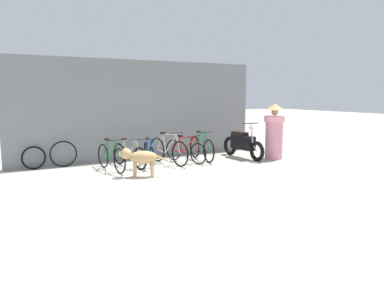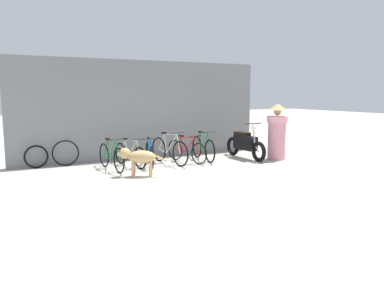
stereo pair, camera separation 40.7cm
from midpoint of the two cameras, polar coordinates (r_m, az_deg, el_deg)
name	(u,v)px [view 2 (the right image)]	position (r m, az deg, el deg)	size (l,w,h in m)	color
ground_plane	(190,178)	(8.86, 1.02, -5.20)	(60.00, 60.00, 0.00)	#B7B2A5
shop_wall_back	(144,110)	(11.51, -6.35, 5.19)	(7.74, 0.20, 2.96)	slate
bicycle_0	(111,157)	(9.90, -11.06, -1.89)	(0.46, 1.63, 0.84)	black
bicycle_1	(130,155)	(10.28, -8.33, -1.62)	(0.51, 1.62, 0.79)	black
bicycle_2	(149,154)	(10.34, -5.39, -1.51)	(0.52, 1.54, 0.80)	black
bicycle_3	(169,151)	(10.56, -2.41, -1.01)	(0.49, 1.74, 0.92)	black
bicycle_4	(186,151)	(10.81, 0.23, -1.03)	(0.57, 1.58, 0.80)	black
bicycle_5	(203,148)	(11.13, 2.75, -0.64)	(0.46, 1.64, 0.89)	black
motorcycle	(245,144)	(11.56, 9.11, -0.03)	(0.58, 1.93, 1.12)	black
stray_dog	(138,157)	(9.01, -6.92, -1.99)	(1.09, 0.66, 0.69)	tan
person_in_robes	(277,131)	(11.56, 13.80, 1.93)	(0.83, 0.83, 1.68)	pink
spare_tire_left	(66,153)	(10.76, -17.69, -1.33)	(0.72, 0.11, 0.72)	black
spare_tire_right	(36,157)	(10.69, -21.65, -1.82)	(0.63, 0.09, 0.62)	black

